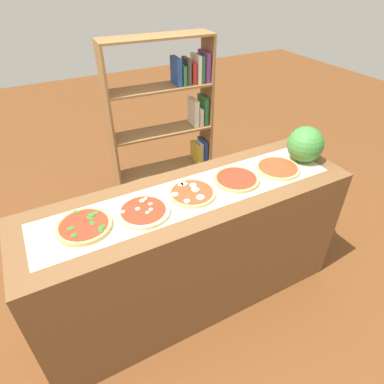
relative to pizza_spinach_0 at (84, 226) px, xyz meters
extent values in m
plane|color=brown|center=(0.64, -0.01, -0.96)|extent=(12.00, 12.00, 0.00)
cube|color=brown|center=(0.64, -0.01, -0.49)|extent=(2.08, 0.61, 0.95)
cube|color=beige|center=(0.64, -0.01, -0.01)|extent=(1.86, 0.37, 0.00)
cylinder|color=tan|center=(0.00, 0.00, 0.00)|extent=(0.29, 0.29, 0.02)
cylinder|color=red|center=(0.00, 0.00, 0.01)|extent=(0.25, 0.25, 0.00)
ellipsoid|color=#286B23|center=(-0.01, 0.12, 0.01)|extent=(0.05, 0.05, 0.00)
ellipsoid|color=#286B23|center=(0.07, -0.09, 0.01)|extent=(0.03, 0.04, 0.00)
ellipsoid|color=#286B23|center=(0.04, 0.03, 0.01)|extent=(0.04, 0.05, 0.00)
ellipsoid|color=#286B23|center=(0.04, -0.01, 0.01)|extent=(0.03, 0.04, 0.00)
ellipsoid|color=#286B23|center=(-0.06, -0.07, 0.01)|extent=(0.04, 0.04, 0.00)
ellipsoid|color=#286B23|center=(0.08, 0.06, 0.01)|extent=(0.04, 0.04, 0.00)
ellipsoid|color=#286B23|center=(0.08, -0.07, 0.01)|extent=(0.06, 0.05, 0.00)
ellipsoid|color=#286B23|center=(0.07, -0.07, 0.01)|extent=(0.03, 0.04, 0.00)
ellipsoid|color=#286B23|center=(-0.06, -0.01, 0.01)|extent=(0.04, 0.03, 0.00)
ellipsoid|color=#286B23|center=(0.06, 0.05, 0.01)|extent=(0.05, 0.05, 0.00)
cylinder|color=#E5C17F|center=(0.32, -0.03, 0.00)|extent=(0.30, 0.30, 0.02)
cylinder|color=red|center=(0.32, -0.03, 0.01)|extent=(0.25, 0.25, 0.00)
cylinder|color=#C6B28E|center=(0.29, -0.01, 0.01)|extent=(0.03, 0.03, 0.01)
cylinder|color=#C6B28E|center=(0.37, 0.05, 0.01)|extent=(0.02, 0.02, 0.01)
cylinder|color=#C6B28E|center=(0.37, -0.01, 0.01)|extent=(0.03, 0.03, 0.01)
cylinder|color=#C6B28E|center=(0.36, -0.05, 0.01)|extent=(0.02, 0.02, 0.01)
cylinder|color=#C6B28E|center=(0.33, -0.07, 0.01)|extent=(0.02, 0.02, 0.01)
cylinder|color=#C6B28E|center=(0.21, 0.00, 0.01)|extent=(0.02, 0.02, 0.01)
cylinder|color=#C6B28E|center=(0.34, 0.04, 0.01)|extent=(0.03, 0.03, 0.01)
cylinder|color=#DBB26B|center=(0.64, -0.01, 0.00)|extent=(0.28, 0.28, 0.02)
cylinder|color=red|center=(0.64, -0.01, 0.01)|extent=(0.25, 0.25, 0.00)
cylinder|color=#EFE5CC|center=(0.67, 0.00, 0.01)|extent=(0.05, 0.05, 0.00)
cylinder|color=#EFE5CC|center=(0.66, -0.08, 0.01)|extent=(0.05, 0.05, 0.00)
cylinder|color=#EFE5CC|center=(0.57, -0.08, 0.01)|extent=(0.04, 0.04, 0.00)
cylinder|color=#EFE5CC|center=(0.54, 0.01, 0.01)|extent=(0.04, 0.04, 0.00)
cylinder|color=#EFE5CC|center=(0.63, 0.09, 0.01)|extent=(0.04, 0.04, 0.00)
cylinder|color=#EFE5CC|center=(0.61, 0.09, 0.01)|extent=(0.04, 0.04, 0.00)
cylinder|color=#EFE5CC|center=(0.68, 0.05, 0.01)|extent=(0.04, 0.04, 0.00)
cylinder|color=tan|center=(0.96, -0.01, 0.00)|extent=(0.29, 0.29, 0.02)
cylinder|color=red|center=(0.96, -0.01, 0.01)|extent=(0.25, 0.25, 0.00)
cylinder|color=#DBB26B|center=(1.28, -0.02, 0.00)|extent=(0.29, 0.29, 0.02)
cylinder|color=red|center=(1.28, -0.02, 0.01)|extent=(0.26, 0.26, 0.00)
sphere|color=#387A33|center=(1.52, -0.01, 0.11)|extent=(0.25, 0.25, 0.25)
cube|color=brown|center=(1.41, 1.13, -0.15)|extent=(0.04, 0.25, 1.61)
cube|color=brown|center=(0.50, 1.19, -0.15)|extent=(0.04, 0.25, 1.61)
cube|color=brown|center=(0.95, 1.16, -0.95)|extent=(0.91, 0.31, 0.02)
cube|color=#B22823|center=(1.37, 1.14, -0.82)|extent=(0.04, 0.16, 0.24)
cube|color=#234799|center=(1.33, 1.14, -0.85)|extent=(0.05, 0.20, 0.18)
cube|color=#2D753D|center=(1.29, 1.14, -0.84)|extent=(0.06, 0.21, 0.21)
cube|color=#B22823|center=(1.24, 1.15, -0.85)|extent=(0.04, 0.18, 0.18)
cube|color=#234799|center=(1.21, 1.15, -0.82)|extent=(0.04, 0.21, 0.25)
cube|color=silver|center=(1.17, 1.15, -0.84)|extent=(0.05, 0.20, 0.21)
cube|color=brown|center=(0.95, 1.16, -0.55)|extent=(0.91, 0.31, 0.02)
cube|color=#234799|center=(1.37, 1.14, -0.44)|extent=(0.04, 0.19, 0.21)
cube|color=silver|center=(1.34, 1.14, -0.45)|extent=(0.04, 0.14, 0.19)
cube|color=gold|center=(1.30, 1.14, -0.45)|extent=(0.05, 0.20, 0.18)
cube|color=brown|center=(0.95, 1.16, -0.15)|extent=(0.91, 0.31, 0.02)
cube|color=#2D753D|center=(1.37, 1.14, -0.02)|extent=(0.05, 0.17, 0.26)
cube|color=silver|center=(1.32, 1.14, -0.07)|extent=(0.05, 0.17, 0.16)
cube|color=silver|center=(1.27, 1.14, -0.02)|extent=(0.05, 0.17, 0.24)
cube|color=brown|center=(0.95, 1.16, 0.24)|extent=(0.91, 0.31, 0.02)
cube|color=#753384|center=(1.37, 1.14, 0.38)|extent=(0.05, 0.19, 0.25)
cube|color=#2D753D|center=(1.33, 1.14, 0.36)|extent=(0.04, 0.15, 0.22)
cube|color=silver|center=(1.29, 1.14, 0.37)|extent=(0.04, 0.18, 0.23)
cube|color=#B22823|center=(1.25, 1.14, 0.34)|extent=(0.04, 0.14, 0.17)
cube|color=#47423D|center=(1.21, 1.15, 0.36)|extent=(0.04, 0.15, 0.21)
cube|color=#2D753D|center=(1.16, 1.15, 0.33)|extent=(0.04, 0.17, 0.16)
cube|color=#234799|center=(1.11, 1.15, 0.36)|extent=(0.05, 0.17, 0.22)
cube|color=brown|center=(0.95, 1.16, 0.64)|extent=(0.91, 0.31, 0.02)
camera|label=1|loc=(-0.11, -1.41, 1.16)|focal=30.81mm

